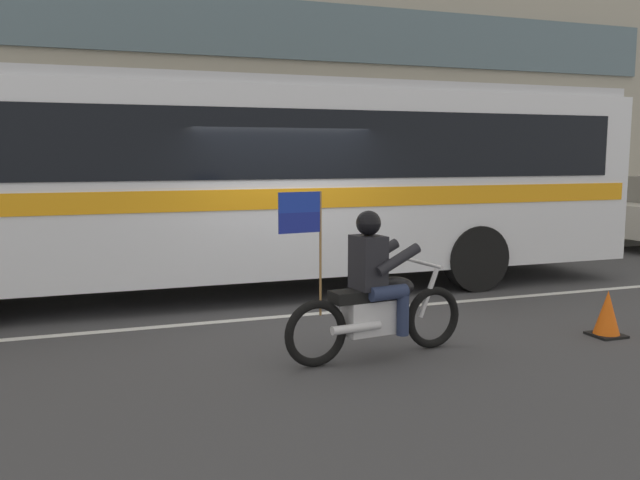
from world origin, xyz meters
name	(u,v)px	position (x,y,z in m)	size (l,w,h in m)	color
ground_plane	(284,306)	(0.00, 0.00, 0.00)	(60.00, 60.00, 0.00)	#3D3D3F
sidewalk_curb	(217,252)	(0.00, 5.10, 0.07)	(28.00, 3.80, 0.15)	#B7B2A8
lane_center_stripe	(297,315)	(0.00, -0.60, 0.00)	(26.60, 0.14, 0.01)	silver
transit_bus	(240,171)	(-0.34, 1.19, 1.88)	(12.69, 2.65, 3.22)	silver
motorcycle_with_rider	(376,295)	(0.24, -2.62, 0.67)	(2.18, 0.68, 1.78)	black
traffic_cone	(607,315)	(3.15, -2.79, 0.26)	(0.36, 0.36, 0.55)	#EA590F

